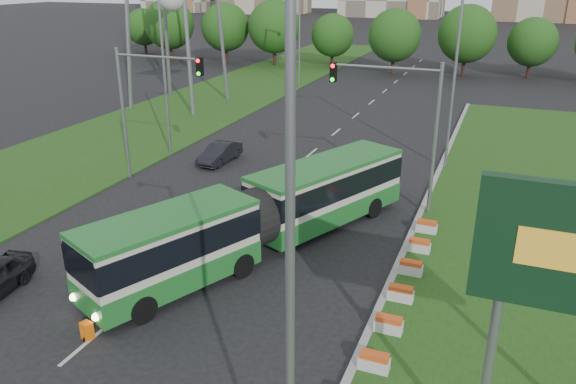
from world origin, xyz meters
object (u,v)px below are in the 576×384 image
at_px(traffic_mast_median, 405,113).
at_px(traffic_mast_left, 144,95).
at_px(articulated_bus, 258,213).
at_px(car_left_far, 220,153).
at_px(shopping_trolley, 87,331).
at_px(pedestrian, 115,300).

distance_m(traffic_mast_median, traffic_mast_left, 15.19).
bearing_deg(articulated_bus, car_left_far, 150.29).
height_order(traffic_mast_left, shopping_trolley, traffic_mast_left).
relative_size(articulated_bus, car_left_far, 4.36).
bearing_deg(traffic_mast_median, shopping_trolley, -116.98).
height_order(articulated_bus, car_left_far, articulated_bus).
bearing_deg(car_left_far, articulated_bus, -51.45).
bearing_deg(pedestrian, traffic_mast_left, 27.50).
distance_m(traffic_mast_median, articulated_bus, 9.33).
xyz_separation_m(traffic_mast_left, pedestrian, (7.38, -13.07, -4.58)).
distance_m(traffic_mast_left, pedestrian, 15.70).
distance_m(traffic_mast_left, car_left_far, 7.04).
relative_size(car_left_far, shopping_trolley, 6.07).
xyz_separation_m(articulated_bus, shopping_trolley, (-2.72, -8.65, -1.43)).
height_order(traffic_mast_left, pedestrian, traffic_mast_left).
relative_size(traffic_mast_left, car_left_far, 2.00).
bearing_deg(articulated_bus, shopping_trolley, -83.12).
xyz_separation_m(traffic_mast_median, car_left_far, (-12.88, 3.73, -4.69)).
bearing_deg(shopping_trolley, car_left_far, 119.94).
bearing_deg(articulated_bus, traffic_mast_left, 173.85).
height_order(traffic_mast_median, shopping_trolley, traffic_mast_median).
relative_size(traffic_mast_left, pedestrian, 5.23).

